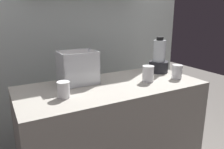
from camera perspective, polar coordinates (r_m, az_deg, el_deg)
counter at (r=1.86m, az=-0.00°, el=-15.93°), size 1.40×0.64×0.90m
back_wall_unit at (r=2.29m, az=-9.42°, el=11.51°), size 2.60×0.24×2.50m
carrot_display_bin at (r=1.71m, az=-8.71°, el=0.36°), size 0.28×0.21×0.25m
blender_pitcher at (r=2.05m, az=12.05°, el=3.89°), size 0.17×0.17×0.32m
juice_cup_pomegranate_far_left at (r=1.43m, az=-12.44°, el=-4.15°), size 0.08×0.08×0.11m
juice_cup_mango_left at (r=1.76m, az=9.33°, el=0.03°), size 0.09×0.09×0.13m
juice_cup_orange_middle at (r=1.90m, az=16.49°, el=0.48°), size 0.09×0.09×0.11m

